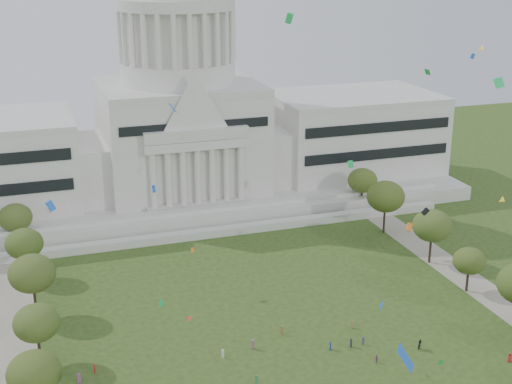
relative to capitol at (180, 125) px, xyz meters
name	(u,v)px	position (x,y,z in m)	size (l,w,h in m)	color
capitol	(180,125)	(0.00, 0.00, 0.00)	(160.00, 64.50, 91.30)	beige
path_left	(18,380)	(-48.00, -83.59, -22.28)	(8.00, 160.00, 0.04)	gray
path_right	(493,297)	(48.00, -83.59, -22.28)	(8.00, 160.00, 0.04)	gray
row_tree_l_2	(34,374)	(-45.04, -96.29, -13.79)	(8.42, 8.42, 11.97)	black
row_tree_l_3	(36,323)	(-44.09, -79.67, -14.09)	(8.12, 8.12, 11.55)	black
row_tree_r_3	(469,261)	(44.40, -79.10, -15.21)	(7.01, 7.01, 9.98)	black
row_tree_l_4	(32,274)	(-44.08, -61.17, -12.90)	(9.29, 9.29, 13.21)	black
row_tree_r_4	(432,226)	(44.76, -63.55, -13.01)	(9.19, 9.19, 13.06)	black
row_tree_l_5	(24,244)	(-45.22, -42.58, -13.88)	(8.33, 8.33, 11.85)	black
row_tree_r_5	(386,197)	(43.49, -43.40, -12.37)	(9.82, 9.82, 13.96)	black
row_tree_l_6	(15,217)	(-46.87, -24.45, -14.02)	(8.19, 8.19, 11.64)	black
row_tree_r_6	(362,181)	(45.96, -25.46, -13.79)	(8.42, 8.42, 11.97)	black
person_0	(510,357)	(35.44, -105.55, -21.41)	(0.86, 0.56, 1.77)	#B21E1E
person_2	(420,345)	(22.48, -96.74, -21.32)	(0.95, 0.59, 1.95)	#26262B
person_10	(377,359)	(12.76, -98.27, -21.52)	(0.91, 0.50, 1.56)	#994C8C
kite_swarm	(314,255)	(-2.97, -105.04, 3.74)	(85.81, 101.78, 62.18)	blue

